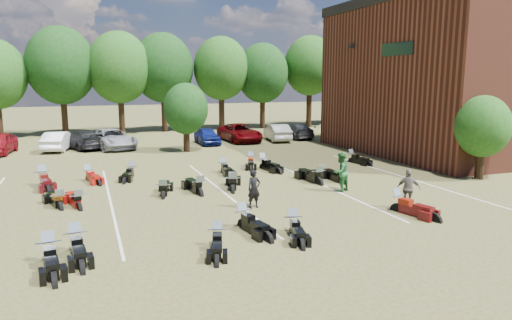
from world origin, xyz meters
name	(u,v)px	position (x,y,z in m)	size (l,w,h in m)	color
ground	(309,201)	(0.00, 0.00, 0.00)	(160.00, 160.00, 0.00)	brown
car_1	(58,141)	(-10.72, 19.28, 0.70)	(1.49, 4.26, 1.40)	silver
car_2	(111,139)	(-7.03, 18.86, 0.74)	(2.46, 5.33, 1.48)	#9899A1
car_3	(82,140)	(-9.12, 19.49, 0.67)	(1.89, 4.64, 1.35)	black
car_4	(207,136)	(0.36, 18.71, 0.66)	(1.56, 3.88, 1.32)	navy
car_5	(277,132)	(6.49, 18.64, 0.71)	(1.51, 4.34, 1.43)	#AFAFAA
car_6	(240,133)	(3.34, 19.31, 0.74)	(2.46, 5.34, 1.48)	#5D0508
car_7	(296,131)	(8.74, 19.53, 0.66)	(1.86, 4.56, 1.32)	#313236
person_black	(254,189)	(-2.56, -0.08, 0.78)	(0.57, 0.37, 1.56)	black
person_green	(340,172)	(2.17, 1.13, 0.92)	(0.89, 0.70, 1.84)	#24612D
person_grey	(408,189)	(3.26, -2.31, 0.80)	(0.94, 0.39, 1.60)	#615B53
motorcycle_0	(50,263)	(-9.99, -3.33, 0.00)	(0.71, 2.23, 1.25)	black
motorcycle_1	(76,252)	(-9.29, -2.72, 0.00)	(0.71, 2.22, 1.24)	black
motorcycle_2	(243,228)	(-3.80, -2.34, 0.00)	(0.71, 2.23, 1.24)	black
motorcycle_3	(218,246)	(-5.16, -3.77, 0.00)	(0.64, 2.00, 1.11)	black
motorcycle_4	(293,233)	(-2.39, -3.43, 0.00)	(0.65, 2.04, 1.14)	black
motorcycle_6	(398,211)	(2.60, -2.56, 0.00)	(0.72, 2.27, 1.27)	#500B0C
motorcycle_7	(79,210)	(-9.24, 2.13, 0.00)	(0.68, 2.14, 1.19)	#9F0E0B
motorcycle_8	(60,209)	(-9.96, 2.45, 0.00)	(0.69, 2.15, 1.20)	black
motorcycle_9	(200,195)	(-4.15, 2.69, 0.00)	(0.75, 2.35, 1.31)	black
motorcycle_10	(164,198)	(-5.76, 2.79, 0.00)	(0.70, 2.18, 1.22)	black
motorcycle_11	(233,192)	(-2.56, 2.72, 0.00)	(0.79, 2.46, 1.37)	black
motorcycle_12	(342,184)	(3.11, 2.47, 0.00)	(0.73, 2.28, 1.27)	black
motorcycle_13	(319,184)	(1.91, 2.71, 0.00)	(0.79, 2.49, 1.39)	black
motorcycle_14	(43,185)	(-10.92, 7.31, 0.00)	(0.80, 2.52, 1.41)	#3E080D
motorcycle_15	(89,180)	(-8.82, 7.73, 0.00)	(0.65, 2.05, 1.15)	#9E100B
motorcycle_16	(132,177)	(-6.64, 7.78, 0.00)	(0.66, 2.07, 1.15)	black
motorcycle_17	(251,166)	(0.44, 8.61, 0.00)	(0.68, 2.15, 1.20)	black
motorcycle_18	(223,172)	(-1.68, 7.33, 0.00)	(0.65, 2.03, 1.13)	black
motorcycle_19	(263,169)	(0.81, 7.46, 0.00)	(0.73, 2.29, 1.28)	black
motorcycle_20	(352,162)	(6.80, 7.43, 0.00)	(0.66, 2.07, 1.15)	black
tree_line	(166,68)	(-1.00, 29.00, 6.31)	(56.00, 6.00, 9.79)	black
young_tree_near_building	(483,126)	(10.50, 1.00, 2.75)	(2.80, 2.80, 4.16)	black
young_tree_midfield	(186,109)	(-2.00, 15.50, 3.09)	(3.20, 3.20, 4.70)	black
parking_lines	(222,191)	(-3.00, 3.00, 0.01)	(20.10, 14.00, 0.01)	silver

